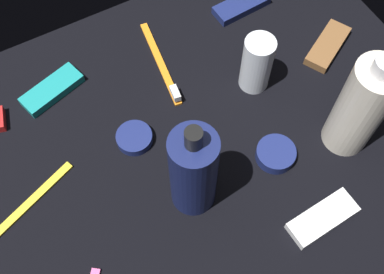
{
  "coord_description": "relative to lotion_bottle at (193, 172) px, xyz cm",
  "views": [
    {
      "loc": [
        15.94,
        28.96,
        65.87
      ],
      "look_at": [
        0.0,
        0.0,
        3.0
      ],
      "focal_mm": 44.43,
      "sensor_mm": 36.0,
      "label": 1
    }
  ],
  "objects": [
    {
      "name": "ground_plane",
      "position": [
        -3.74,
        -7.16,
        -9.1
      ],
      "size": [
        84.0,
        64.0,
        1.2
      ],
      "primitive_type": "cube",
      "color": "black"
    },
    {
      "name": "lotion_bottle",
      "position": [
        0.0,
        0.0,
        0.0
      ],
      "size": [
        6.4,
        6.4,
        19.43
      ],
      "color": "#151E4F",
      "rests_on": "ground_plane"
    },
    {
      "name": "bodywash_bottle",
      "position": [
        -25.3,
        2.88,
        0.43
      ],
      "size": [
        6.85,
        6.85,
        19.54
      ],
      "color": "silver",
      "rests_on": "ground_plane"
    },
    {
      "name": "deodorant_stick",
      "position": [
        -18.41,
        -12.67,
        -3.35
      ],
      "size": [
        4.86,
        4.86,
        10.3
      ],
      "primitive_type": "cylinder",
      "color": "silver",
      "rests_on": "ground_plane"
    },
    {
      "name": "toothbrush_yellow",
      "position": [
        23.46,
        -9.58,
        -7.9
      ],
      "size": [
        17.2,
        7.66,
        2.1
      ],
      "color": "yellow",
      "rests_on": "ground_plane"
    },
    {
      "name": "toothbrush_orange",
      "position": [
        -6.46,
        -22.48,
        -7.9
      ],
      "size": [
        3.58,
        18.0,
        2.1
      ],
      "color": "orange",
      "rests_on": "ground_plane"
    },
    {
      "name": "snack_bar_brown",
      "position": [
        -33.42,
        -12.48,
        -7.75
      ],
      "size": [
        11.05,
        8.46,
        1.5
      ],
      "primitive_type": "cube",
      "rotation": [
        0.0,
        0.0,
        0.5
      ],
      "color": "brown",
      "rests_on": "ground_plane"
    },
    {
      "name": "snack_bar_white",
      "position": [
        -14.31,
        12.21,
        -7.75
      ],
      "size": [
        10.61,
        4.59,
        1.5
      ],
      "primitive_type": "cube",
      "rotation": [
        0.0,
        0.0,
        0.06
      ],
      "color": "white",
      "rests_on": "ground_plane"
    },
    {
      "name": "snack_bar_navy",
      "position": [
        -25.2,
        -27.53,
        -7.75
      ],
      "size": [
        10.63,
        4.65,
        1.5
      ],
      "primitive_type": "cube",
      "rotation": [
        0.0,
        0.0,
        0.06
      ],
      "color": "navy",
      "rests_on": "ground_plane"
    },
    {
      "name": "snack_bar_teal",
      "position": [
        11.55,
        -26.92,
        -7.75
      ],
      "size": [
        11.11,
        6.77,
        1.5
      ],
      "primitive_type": "cube",
      "rotation": [
        0.0,
        0.0,
        0.29
      ],
      "color": "teal",
      "rests_on": "ground_plane"
    },
    {
      "name": "cream_tin_left",
      "position": [
        -13.97,
        0.58,
        -7.53
      ],
      "size": [
        6.02,
        6.02,
        1.95
      ],
      "primitive_type": "cylinder",
      "color": "navy",
      "rests_on": "ground_plane"
    },
    {
      "name": "cream_tin_right",
      "position": [
        3.6,
        -12.35,
        -7.73
      ],
      "size": [
        5.63,
        5.63,
        1.55
      ],
      "primitive_type": "cylinder",
      "color": "navy",
      "rests_on": "ground_plane"
    }
  ]
}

